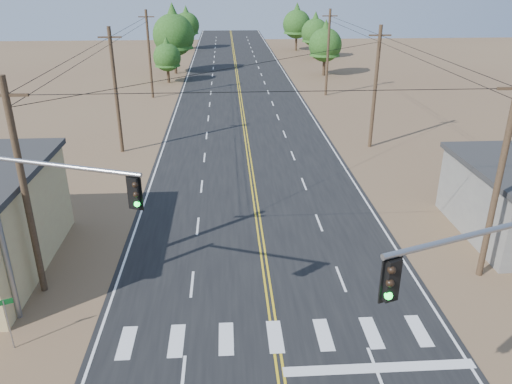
{
  "coord_description": "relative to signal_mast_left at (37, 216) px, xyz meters",
  "views": [
    {
      "loc": [
        -1.79,
        -8.21,
        13.59
      ],
      "look_at": [
        -0.36,
        14.84,
        3.5
      ],
      "focal_mm": 35.0,
      "sensor_mm": 36.0,
      "label": 1
    }
  ],
  "objects": [
    {
      "name": "road",
      "position": [
        9.07,
        20.69,
        -5.14
      ],
      "size": [
        15.0,
        200.0,
        0.02
      ],
      "primitive_type": "cube",
      "color": "black",
      "rests_on": "ground"
    },
    {
      "name": "utility_pole_right_mid",
      "position": [
        19.57,
        22.69,
        -0.03
      ],
      "size": [
        1.8,
        0.3,
        10.0
      ],
      "color": "#4C3826",
      "rests_on": "ground"
    },
    {
      "name": "utility_pole_left_far",
      "position": [
        -1.43,
        42.69,
        -0.03
      ],
      "size": [
        1.8,
        0.3,
        10.0
      ],
      "color": "#4C3826",
      "rests_on": "ground"
    },
    {
      "name": "tree_left_near",
      "position": [
        -0.41,
        51.67,
        -1.39
      ],
      "size": [
        3.69,
        3.69,
        6.15
      ],
      "color": "#3F2D1E",
      "rests_on": "ground"
    },
    {
      "name": "signal_mast_left",
      "position": [
        0.0,
        0.0,
        0.0
      ],
      "size": [
        6.37,
        2.6,
        7.56
      ],
      "rotation": [
        0.0,
        0.0,
        -0.36
      ],
      "color": "gray",
      "rests_on": "ground"
    },
    {
      "name": "tree_right_mid",
      "position": [
        23.07,
        71.85,
        -0.32
      ],
      "size": [
        4.74,
        4.74,
        7.9
      ],
      "color": "#3F2D1E",
      "rests_on": "ground"
    },
    {
      "name": "utility_pole_right_far",
      "position": [
        19.57,
        42.69,
        -0.03
      ],
      "size": [
        1.8,
        0.3,
        10.0
      ],
      "color": "#4C3826",
      "rests_on": "ground"
    },
    {
      "name": "utility_pole_left_near",
      "position": [
        -1.43,
        2.69,
        -0.03
      ],
      "size": [
        1.8,
        0.3,
        10.0
      ],
      "color": "#4C3826",
      "rests_on": "ground"
    },
    {
      "name": "signal_mast_right",
      "position": [
        15.25,
        -5.97,
        0.06
      ],
      "size": [
        6.32,
        2.52,
        7.66
      ],
      "rotation": [
        0.0,
        0.0,
        0.35
      ],
      "color": "gray",
      "rests_on": "ground"
    },
    {
      "name": "utility_pole_left_mid",
      "position": [
        -1.43,
        22.69,
        -0.03
      ],
      "size": [
        1.8,
        0.3,
        10.0
      ],
      "color": "#4C3826",
      "rests_on": "ground"
    },
    {
      "name": "street_sign",
      "position": [
        -1.32,
        -1.31,
        -3.62
      ],
      "size": [
        0.64,
        0.28,
        2.29
      ],
      "rotation": [
        0.0,
        0.0,
        0.39
      ],
      "color": "gray",
      "rests_on": "ground"
    },
    {
      "name": "utility_pole_right_near",
      "position": [
        19.57,
        2.69,
        -0.03
      ],
      "size": [
        1.8,
        0.3,
        10.0
      ],
      "color": "#4C3826",
      "rests_on": "ground"
    },
    {
      "name": "tree_right_far",
      "position": [
        21.24,
        81.95,
        0.26
      ],
      "size": [
        5.31,
        5.31,
        8.85
      ],
      "color": "#3F2D1E",
      "rests_on": "ground"
    },
    {
      "name": "tree_right_near",
      "position": [
        21.74,
        55.6,
        -0.34
      ],
      "size": [
        4.72,
        4.72,
        7.87
      ],
      "color": "#3F2D1E",
      "rests_on": "ground"
    },
    {
      "name": "tree_left_far",
      "position": [
        0.07,
        84.91,
        -0.12
      ],
      "size": [
        4.93,
        4.93,
        8.21
      ],
      "color": "#3F2D1E",
      "rests_on": "ground"
    },
    {
      "name": "tree_left_mid",
      "position": [
        -0.02,
        58.57,
        0.99
      ],
      "size": [
        6.02,
        6.02,
        10.03
      ],
      "color": "#3F2D1E",
      "rests_on": "ground"
    }
  ]
}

